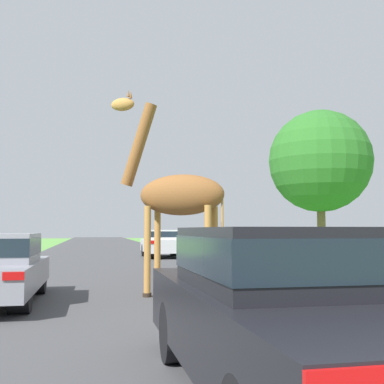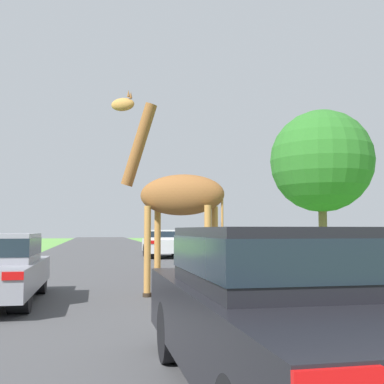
% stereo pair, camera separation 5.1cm
% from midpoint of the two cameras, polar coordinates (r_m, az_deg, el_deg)
% --- Properties ---
extents(road, '(8.32, 120.00, 0.00)m').
position_cam_midpoint_polar(road, '(29.29, -9.64, -7.17)').
color(road, '#424244').
rests_on(road, ground).
extents(giraffe_near_road, '(2.57, 1.64, 4.58)m').
position_cam_midpoint_polar(giraffe_near_road, '(10.47, -1.72, -0.29)').
color(giraffe_near_road, '#B77F3D').
rests_on(giraffe_near_road, ground).
extents(car_lead_maroon, '(1.98, 4.46, 1.44)m').
position_cam_midpoint_polar(car_lead_maroon, '(4.30, 12.72, -13.12)').
color(car_lead_maroon, black).
rests_on(car_lead_maroon, ground).
extents(car_queue_right, '(1.87, 4.58, 1.49)m').
position_cam_midpoint_polar(car_queue_right, '(15.23, 4.51, -6.86)').
color(car_queue_right, maroon).
rests_on(car_queue_right, ground).
extents(car_far_ahead, '(1.93, 3.99, 1.40)m').
position_cam_midpoint_polar(car_far_ahead, '(24.77, -3.22, -6.01)').
color(car_far_ahead, silver).
rests_on(car_far_ahead, ground).
extents(tree_left_edge, '(5.08, 5.08, 7.35)m').
position_cam_midpoint_polar(tree_left_edge, '(24.79, 15.16, 3.53)').
color(tree_left_edge, brown).
rests_on(tree_left_edge, ground).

